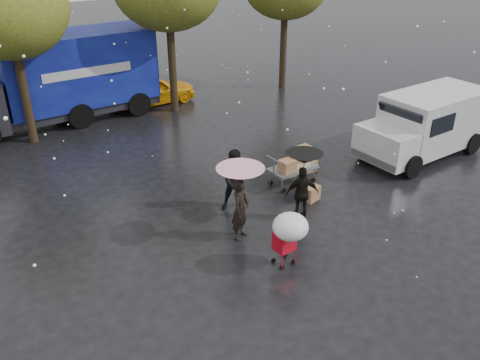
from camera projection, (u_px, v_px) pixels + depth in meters
ground at (272, 231)px, 13.59m from camera, size 90.00×90.00×0.00m
person_pink at (240, 209)px, 12.95m from camera, size 0.74×0.68×1.70m
person_middle at (236, 180)px, 14.27m from camera, size 1.09×1.01×1.81m
person_black at (302, 193)px, 13.84m from camera, size 0.98×0.78×1.56m
umbrella_pink at (240, 174)px, 12.49m from camera, size 1.22×1.22×2.01m
umbrella_black at (304, 158)px, 13.36m from camera, size 0.99×0.99×1.98m
vendor_cart at (295, 163)px, 15.71m from camera, size 1.52×0.80×1.27m
shopping_cart at (289, 229)px, 11.71m from camera, size 0.84×0.84×1.46m
white_van at (427, 123)px, 17.54m from camera, size 4.91×2.18×2.20m
blue_truck at (58, 79)px, 20.21m from camera, size 8.30×2.60×3.50m
box_ground_near at (310, 193)px, 15.01m from camera, size 0.57×0.49×0.44m
box_ground_far at (308, 165)px, 16.76m from camera, size 0.54×0.45×0.38m
yellow_taxi at (152, 90)px, 22.68m from camera, size 3.86×1.61×1.31m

